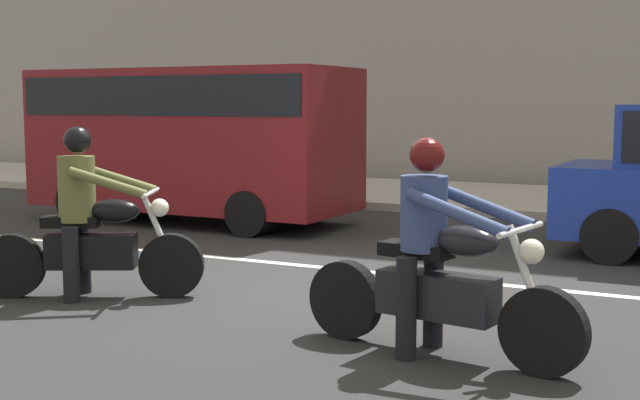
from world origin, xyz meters
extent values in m
plane|color=#282828|center=(0.00, 0.00, 0.00)|extent=(80.00, 80.00, 0.00)
cube|color=#A8A399|center=(0.00, 8.00, 0.07)|extent=(40.00, 4.40, 0.14)
cube|color=silver|center=(0.33, 0.90, 0.00)|extent=(18.00, 0.14, 0.01)
cylinder|color=black|center=(-1.11, -1.04, 0.30)|extent=(0.59, 0.39, 0.60)
cylinder|color=black|center=(-2.43, -1.73, 0.30)|extent=(0.59, 0.39, 0.60)
cylinder|color=silver|center=(-1.22, -1.09, 0.65)|extent=(0.33, 0.21, 0.75)
cube|color=black|center=(-1.77, -1.38, 0.44)|extent=(0.86, 0.63, 0.32)
ellipsoid|color=black|center=(-1.57, -1.28, 0.82)|extent=(0.54, 0.43, 0.22)
cube|color=black|center=(-1.93, -1.46, 0.72)|extent=(0.57, 0.45, 0.10)
cylinder|color=silver|center=(-1.27, -1.12, 0.99)|extent=(0.36, 0.64, 0.04)
sphere|color=silver|center=(-1.20, -1.08, 0.85)|extent=(0.17, 0.17, 0.17)
cylinder|color=silver|center=(-2.11, -1.38, 0.32)|extent=(0.65, 0.39, 0.07)
cylinder|color=black|center=(-1.80, -1.62, 0.35)|extent=(0.20, 0.20, 0.70)
cylinder|color=black|center=(-1.99, -1.27, 0.35)|extent=(0.20, 0.20, 0.70)
cylinder|color=brown|center=(-1.88, -1.44, 1.02)|extent=(0.46, 0.46, 0.61)
cylinder|color=brown|center=(-1.47, -1.47, 1.10)|extent=(0.67, 0.41, 0.30)
cylinder|color=brown|center=(-1.67, -1.08, 1.10)|extent=(0.67, 0.41, 0.30)
sphere|color=tan|center=(-1.86, -1.43, 1.45)|extent=(0.20, 0.20, 0.20)
sphere|color=black|center=(-1.86, -1.43, 1.48)|extent=(0.25, 0.25, 0.25)
cylinder|color=black|center=(2.53, -1.82, 0.30)|extent=(0.62, 0.21, 0.61)
cylinder|color=black|center=(0.95, -1.57, 0.30)|extent=(0.62, 0.21, 0.61)
cylinder|color=silver|center=(2.41, -1.80, 0.64)|extent=(0.35, 0.11, 0.74)
cube|color=black|center=(1.74, -1.70, 0.44)|extent=(0.91, 0.41, 0.32)
ellipsoid|color=black|center=(1.96, -1.73, 0.86)|extent=(0.51, 0.31, 0.22)
cube|color=black|center=(1.56, -1.67, 0.76)|extent=(0.55, 0.32, 0.10)
cylinder|color=silver|center=(2.35, -1.79, 0.98)|extent=(0.15, 0.70, 0.04)
sphere|color=silver|center=(2.43, -1.80, 0.84)|extent=(0.17, 0.17, 0.17)
cylinder|color=silver|center=(1.47, -1.49, 0.32)|extent=(0.70, 0.18, 0.07)
cylinder|color=black|center=(1.57, -1.87, 0.37)|extent=(0.17, 0.17, 0.74)
cylinder|color=black|center=(1.63, -1.48, 0.37)|extent=(0.17, 0.17, 0.74)
cylinder|color=navy|center=(1.62, -1.68, 1.03)|extent=(0.39, 0.39, 0.54)
cylinder|color=navy|center=(1.95, -1.95, 1.08)|extent=(0.77, 0.21, 0.30)
cylinder|color=navy|center=(2.02, -1.52, 1.08)|extent=(0.77, 0.21, 0.30)
sphere|color=tan|center=(1.64, -1.68, 1.42)|extent=(0.20, 0.20, 0.20)
sphere|color=#510F0F|center=(1.64, -1.68, 1.45)|extent=(0.25, 0.25, 0.25)
cylinder|color=black|center=(2.29, 3.35, 0.32)|extent=(0.64, 1.76, 0.64)
cube|color=maroon|center=(-3.94, 3.28, 1.28)|extent=(4.96, 1.90, 2.08)
cube|color=black|center=(-3.94, 3.28, 1.92)|extent=(4.81, 1.93, 0.56)
cylinder|color=black|center=(-2.40, 3.28, 0.32)|extent=(0.64, 1.96, 0.64)
cylinder|color=black|center=(-5.47, 3.28, 0.32)|extent=(0.64, 1.96, 0.64)
camera|label=1|loc=(3.74, -7.47, 1.82)|focal=48.25mm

